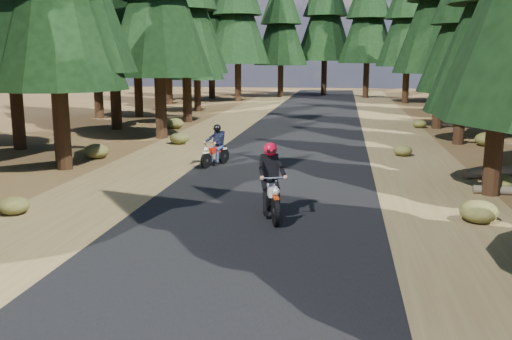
{
  "coord_description": "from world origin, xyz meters",
  "views": [
    {
      "loc": [
        2.0,
        -11.53,
        3.71
      ],
      "look_at": [
        0.0,
        1.5,
        1.1
      ],
      "focal_mm": 40.0,
      "sensor_mm": 36.0,
      "label": 1
    }
  ],
  "objects": [
    {
      "name": "ground",
      "position": [
        0.0,
        0.0,
        0.0
      ],
      "size": [
        120.0,
        120.0,
        0.0
      ],
      "primitive_type": "plane",
      "color": "#422F17",
      "rests_on": "ground"
    },
    {
      "name": "road",
      "position": [
        0.0,
        5.0,
        0.01
      ],
      "size": [
        6.0,
        100.0,
        0.01
      ],
      "primitive_type": "cube",
      "color": "black",
      "rests_on": "ground"
    },
    {
      "name": "shoulder_l",
      "position": [
        -4.6,
        5.0,
        0.0
      ],
      "size": [
        3.2,
        100.0,
        0.01
      ],
      "primitive_type": "cube",
      "color": "brown",
      "rests_on": "ground"
    },
    {
      "name": "shoulder_r",
      "position": [
        4.6,
        5.0,
        0.0
      ],
      "size": [
        3.2,
        100.0,
        0.01
      ],
      "primitive_type": "cube",
      "color": "brown",
      "rests_on": "ground"
    },
    {
      "name": "understory_shrubs",
      "position": [
        0.73,
        6.6,
        0.26
      ],
      "size": [
        16.09,
        29.63,
        0.59
      ],
      "color": "#474C1E",
      "rests_on": "ground"
    },
    {
      "name": "rider_lead",
      "position": [
        0.4,
        1.26,
        0.59
      ],
      "size": [
        1.11,
        2.07,
        1.76
      ],
      "rotation": [
        0.0,
        0.0,
        3.42
      ],
      "color": "silver",
      "rests_on": "road"
    },
    {
      "name": "rider_follow",
      "position": [
        -2.35,
        7.48,
        0.48
      ],
      "size": [
        1.08,
        1.67,
        1.43
      ],
      "rotation": [
        0.0,
        0.0,
        2.73
      ],
      "color": "#9D180A",
      "rests_on": "road"
    }
  ]
}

